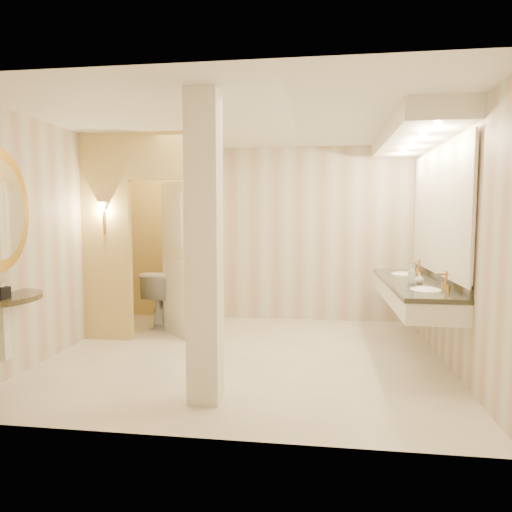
{
  "coord_description": "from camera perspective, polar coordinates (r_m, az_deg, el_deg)",
  "views": [
    {
      "loc": [
        0.83,
        -5.16,
        1.65
      ],
      "look_at": [
        0.09,
        0.2,
        1.16
      ],
      "focal_mm": 32.0,
      "sensor_mm": 36.0,
      "label": 1
    }
  ],
  "objects": [
    {
      "name": "floor",
      "position": [
        5.48,
        -1.29,
        -12.39
      ],
      "size": [
        4.5,
        4.5,
        0.0
      ],
      "primitive_type": "plane",
      "color": "white",
      "rests_on": "ground"
    },
    {
      "name": "ceiling",
      "position": [
        5.33,
        -1.35,
        16.5
      ],
      "size": [
        4.5,
        4.5,
        0.0
      ],
      "primitive_type": "plane",
      "rotation": [
        3.14,
        0.0,
        0.0
      ],
      "color": "white",
      "rests_on": "wall_back"
    },
    {
      "name": "wall_back",
      "position": [
        7.21,
        1.19,
        2.75
      ],
      "size": [
        4.5,
        0.02,
        2.7
      ],
      "primitive_type": "cube",
      "color": "beige",
      "rests_on": "floor"
    },
    {
      "name": "wall_front",
      "position": [
        3.28,
        -6.86,
        -0.13
      ],
      "size": [
        4.5,
        0.02,
        2.7
      ],
      "primitive_type": "cube",
      "color": "beige",
      "rests_on": "floor"
    },
    {
      "name": "wall_left",
      "position": [
        6.01,
        -23.02,
        1.87
      ],
      "size": [
        0.02,
        4.0,
        2.7
      ],
      "primitive_type": "cube",
      "color": "beige",
      "rests_on": "floor"
    },
    {
      "name": "wall_right",
      "position": [
        5.36,
        23.18,
        1.52
      ],
      "size": [
        0.02,
        4.0,
        2.7
      ],
      "primitive_type": "cube",
      "color": "beige",
      "rests_on": "floor"
    },
    {
      "name": "toilet_closet",
      "position": [
        6.43,
        -10.01,
        2.7
      ],
      "size": [
        1.5,
        1.55,
        2.7
      ],
      "color": "#F3E27F",
      "rests_on": "floor"
    },
    {
      "name": "wall_sconce",
      "position": [
        6.23,
        -18.53,
        5.63
      ],
      "size": [
        0.14,
        0.14,
        0.42
      ],
      "color": "#B67D3A",
      "rests_on": "toilet_closet"
    },
    {
      "name": "vanity",
      "position": [
        5.68,
        19.56,
        4.63
      ],
      "size": [
        0.75,
        2.59,
        2.09
      ],
      "color": "white",
      "rests_on": "floor"
    },
    {
      "name": "pillar",
      "position": [
        3.97,
        -6.46,
        0.79
      ],
      "size": [
        0.28,
        0.28,
        2.7
      ],
      "primitive_type": "cube",
      "color": "white",
      "rests_on": "floor"
    },
    {
      "name": "tissue_box",
      "position": [
        4.83,
        -29.23,
        -4.05
      ],
      "size": [
        0.13,
        0.13,
        0.11
      ],
      "primitive_type": "cube",
      "rotation": [
        0.0,
        0.0,
        -0.16
      ],
      "color": "black",
      "rests_on": "console_shelf"
    },
    {
      "name": "toilet",
      "position": [
        7.0,
        -11.09,
        -5.15
      ],
      "size": [
        0.57,
        0.86,
        0.83
      ],
      "primitive_type": "imported",
      "rotation": [
        0.0,
        0.0,
        3.01
      ],
      "color": "white",
      "rests_on": "floor"
    },
    {
      "name": "soap_bottle_a",
      "position": [
        5.86,
        18.96,
        -2.07
      ],
      "size": [
        0.08,
        0.08,
        0.14
      ],
      "primitive_type": "imported",
      "rotation": [
        0.0,
        0.0,
        -0.32
      ],
      "color": "beige",
      "rests_on": "vanity"
    },
    {
      "name": "soap_bottle_b",
      "position": [
        5.48,
        19.75,
        -2.66
      ],
      "size": [
        0.12,
        0.12,
        0.12
      ],
      "primitive_type": "imported",
      "rotation": [
        0.0,
        0.0,
        -0.3
      ],
      "color": "silver",
      "rests_on": "vanity"
    },
    {
      "name": "soap_bottle_c",
      "position": [
        5.38,
        18.86,
        -2.22
      ],
      "size": [
        0.1,
        0.1,
        0.22
      ],
      "primitive_type": "imported",
      "rotation": [
        0.0,
        0.0,
        0.15
      ],
      "color": "#C6B28C",
      "rests_on": "vanity"
    }
  ]
}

